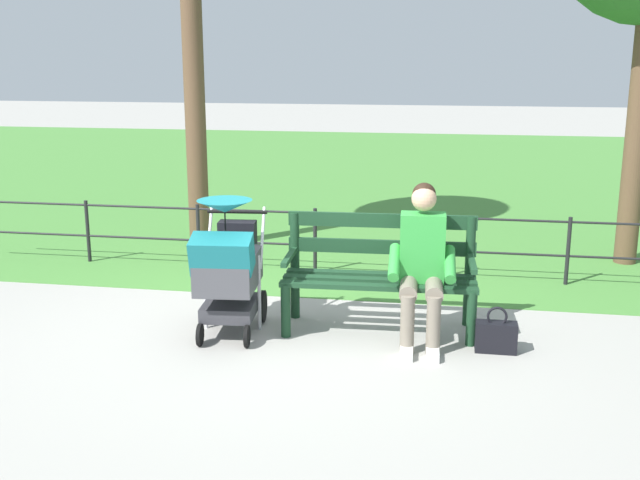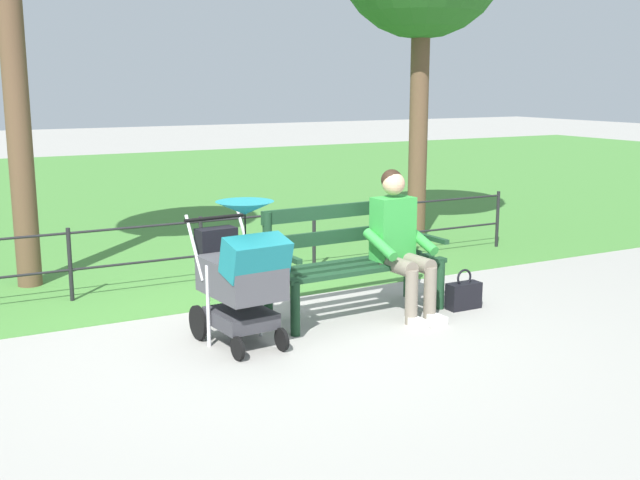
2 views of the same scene
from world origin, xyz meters
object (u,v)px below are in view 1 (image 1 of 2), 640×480
(park_bench, at_px, (380,268))
(person_on_bench, at_px, (422,260))
(stroller, at_px, (228,265))
(handbag, at_px, (496,336))

(park_bench, relative_size, person_on_bench, 1.27)
(park_bench, relative_size, stroller, 1.41)
(handbag, bearing_deg, park_bench, -21.96)
(park_bench, relative_size, handbag, 4.38)
(person_on_bench, xyz_separation_m, handbag, (-0.60, 0.16, -0.55))
(park_bench, height_order, handbag, park_bench)
(stroller, distance_m, handbag, 2.21)
(park_bench, xyz_separation_m, stroller, (1.21, 0.37, 0.07))
(park_bench, distance_m, person_on_bench, 0.45)
(person_on_bench, distance_m, handbag, 0.83)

